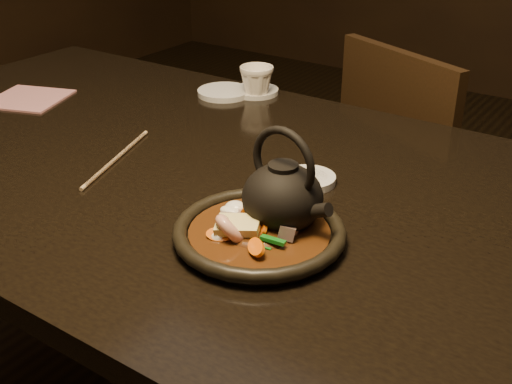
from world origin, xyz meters
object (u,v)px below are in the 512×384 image
Objects in this scene: chair at (419,189)px; tea_cup at (257,81)px; plate at (259,233)px; teapot at (283,194)px; table at (181,196)px.

tea_cup is at bearing 69.45° from chair.
chair is 0.89m from plate.
chair is 0.55m from tea_cup.
chair is at bearing 45.17° from tea_cup.
teapot reaches higher than plate.
chair is at bearing 102.03° from teapot.
teapot is (0.38, -0.48, 0.02)m from tea_cup.
plate is 3.19× the size of tea_cup.
tea_cup is 0.61m from teapot.
plate reaches higher than table.
plate is at bearing -55.10° from tea_cup.
tea_cup is at bearing 102.27° from table.
plate is 0.07m from teapot.
tea_cup reaches higher than table.
table is at bearing 167.19° from teapot.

